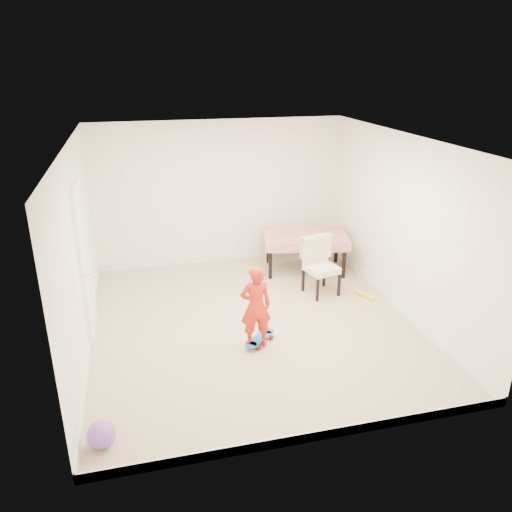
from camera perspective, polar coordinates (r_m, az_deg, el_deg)
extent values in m
plane|color=tan|center=(7.28, -0.38, -7.61)|extent=(5.00, 5.00, 0.00)
cube|color=white|center=(6.43, -0.44, 12.90)|extent=(4.50, 5.00, 0.04)
cube|color=white|center=(9.07, -4.15, 7.14)|extent=(4.50, 0.04, 2.60)
cube|color=white|center=(4.58, 7.02, -8.00)|extent=(4.50, 0.04, 2.60)
cube|color=white|center=(6.62, -19.53, 0.40)|extent=(0.04, 5.00, 2.60)
cube|color=white|center=(7.56, 16.27, 3.37)|extent=(0.04, 5.00, 2.60)
cube|color=white|center=(6.99, -19.01, -0.83)|extent=(0.11, 0.94, 2.11)
cube|color=white|center=(9.46, -3.96, -0.13)|extent=(4.50, 0.02, 0.12)
cube|color=white|center=(5.29, 6.42, -19.82)|extent=(4.50, 0.02, 0.12)
cube|color=white|center=(7.13, -18.37, -8.93)|extent=(0.02, 5.00, 0.12)
cube|color=white|center=(8.02, 15.42, -5.07)|extent=(0.02, 5.00, 0.12)
imported|color=red|center=(6.44, -0.03, -6.06)|extent=(0.42, 0.28, 1.12)
sphere|color=#8150C1|center=(5.38, -17.27, -18.93)|extent=(0.28, 0.28, 0.28)
cylinder|color=yellow|center=(8.21, 12.26, -4.35)|extent=(0.20, 0.39, 0.06)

